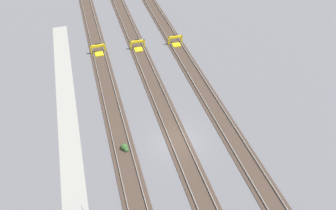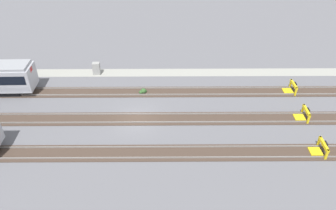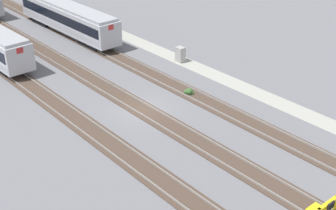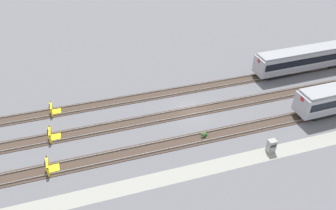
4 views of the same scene
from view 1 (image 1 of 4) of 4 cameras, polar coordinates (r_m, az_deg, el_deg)
ground_plane at (r=31.21m, az=1.70°, el=-6.28°), size 400.00×400.00×0.00m
service_walkway at (r=30.59m, az=-16.47°, el=-9.80°), size 54.00×2.00×0.01m
rail_track_nearest at (r=30.46m, az=-7.74°, el=-8.16°), size 90.00×2.23×0.21m
rail_track_near_inner at (r=31.18m, az=1.70°, el=-6.22°), size 90.00×2.24×0.21m
rail_track_middle at (r=32.72m, az=10.42°, el=-4.26°), size 90.00×2.23×0.21m
bumper_stop_nearest_track at (r=44.13m, az=-12.01°, el=9.33°), size 1.36×2.01×1.22m
bumper_stop_near_inner_track at (r=44.34m, az=-5.26°, el=10.24°), size 1.36×2.00×1.22m
bumper_stop_middle_track at (r=45.23m, az=1.36°, el=11.06°), size 1.35×2.00×1.22m
weed_clump at (r=30.58m, az=-7.58°, el=-7.34°), size 0.92×0.70×0.64m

